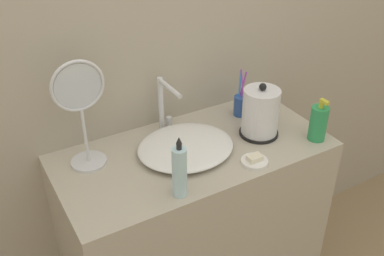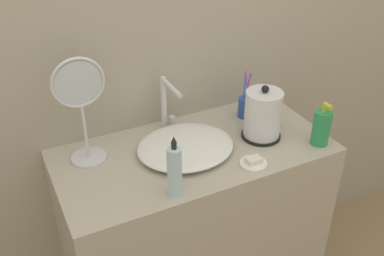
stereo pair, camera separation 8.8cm
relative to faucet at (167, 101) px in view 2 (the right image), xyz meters
name	(u,v)px [view 2 (the right image)]	position (x,y,z in m)	size (l,w,h in m)	color
wall_back	(162,26)	(0.03, 0.09, 0.27)	(6.00, 0.04, 2.60)	#ADA38E
vanity_counter	(194,237)	(0.03, -0.18, -0.58)	(1.04, 0.50, 0.90)	#B7AD99
sink_basin	(186,146)	(0.00, -0.17, -0.11)	(0.36, 0.32, 0.05)	white
faucet	(167,101)	(0.00, 0.00, 0.00)	(0.06, 0.17, 0.22)	silver
electric_kettle	(263,116)	(0.31, -0.21, -0.04)	(0.15, 0.15, 0.22)	black
toothbrush_cup	(245,106)	(0.33, -0.05, -0.08)	(0.06, 0.06, 0.22)	#2D519E
lotion_bottle	(321,127)	(0.48, -0.35, -0.06)	(0.07, 0.07, 0.17)	#2D9956
shampoo_bottle	(175,171)	(-0.14, -0.38, -0.04)	(0.05, 0.05, 0.22)	silver
soap_dish	(253,163)	(0.17, -0.36, -0.12)	(0.10, 0.10, 0.03)	white
vanity_mirror	(81,104)	(-0.34, -0.06, 0.10)	(0.18, 0.13, 0.40)	silver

